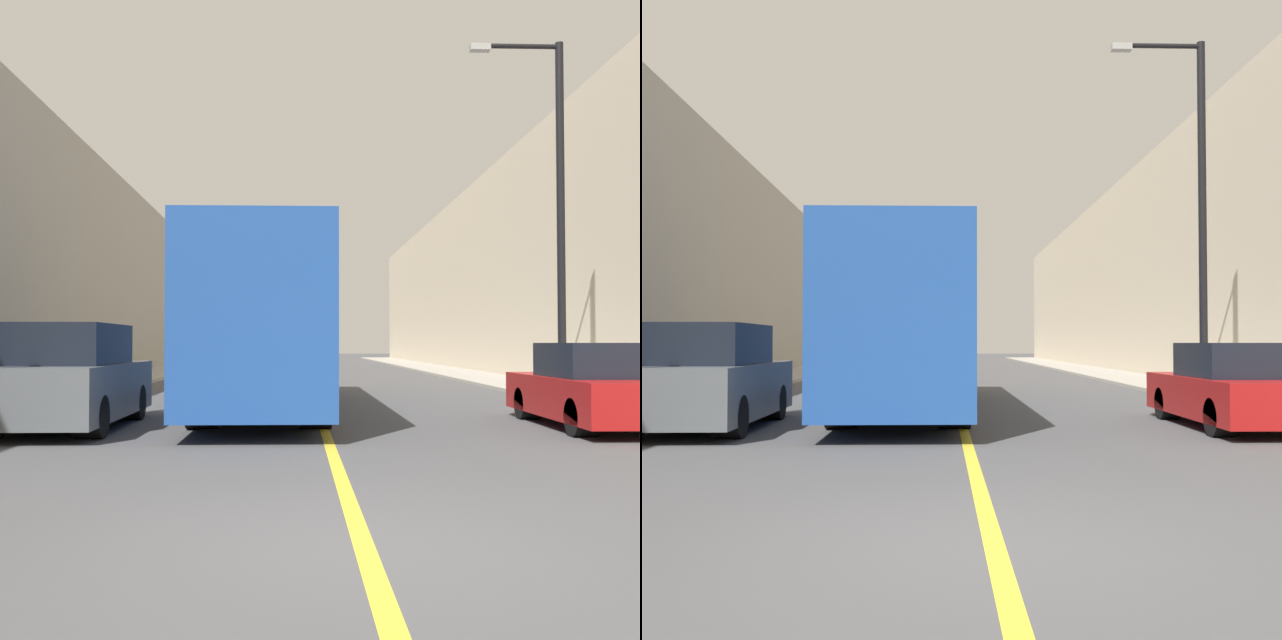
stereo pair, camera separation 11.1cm
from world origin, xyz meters
The scene contains 10 objects.
ground_plane centered at (0.00, 0.00, 0.00)m, with size 200.00×200.00×0.00m, color #474749.
sidewalk_left centered at (-7.19, 30.00, 0.06)m, with size 2.75×72.00×0.11m, color #9E998E.
sidewalk_right centered at (7.19, 30.00, 0.06)m, with size 2.75×72.00×0.11m, color #9E998E.
building_row_left centered at (-10.57, 30.00, 4.60)m, with size 4.00×72.00×9.20m, color gray.
building_row_right centered at (10.57, 30.00, 4.83)m, with size 4.00×72.00×9.66m, color beige.
road_center_line centered at (0.00, 30.00, 0.00)m, with size 0.16×72.00×0.01m, color gold.
bus centered at (-1.12, 11.44, 1.86)m, with size 2.50×12.17×3.47m.
parked_suv_left centered at (-4.48, 7.74, 0.84)m, with size 2.04×4.70×1.82m.
car_right_near centered at (4.74, 7.68, 0.67)m, with size 1.76×4.46×1.49m.
street_lamp_right centered at (5.95, 12.91, 5.08)m, with size 2.35×0.24×8.90m.
Camera 1 is at (-0.51, -5.40, 1.49)m, focal length 42.00 mm.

